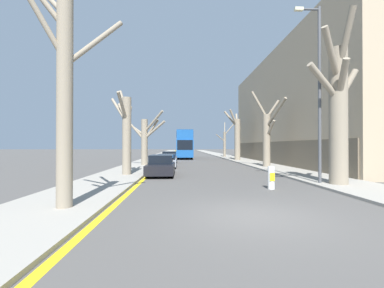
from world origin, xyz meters
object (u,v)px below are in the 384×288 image
(street_tree_left_0, at_px, (63,86))
(parked_car_0, at_px, (161,166))
(street_tree_left_2, at_px, (145,138))
(double_decker_bus, at_px, (184,143))
(lamp_post, at_px, (318,87))
(street_tree_left_1, at_px, (126,130))
(traffic_bollard, at_px, (271,178))
(street_tree_right_0, at_px, (338,108))
(street_tree_right_2, at_px, (237,137))
(street_tree_right_1, at_px, (267,135))
(street_tree_right_3, at_px, (225,142))
(parked_car_2, at_px, (169,158))
(parked_car_1, at_px, (167,161))

(street_tree_left_0, distance_m, parked_car_0, 10.56)
(street_tree_left_2, height_order, double_decker_bus, street_tree_left_2)
(double_decker_bus, distance_m, lamp_post, 30.23)
(street_tree_left_1, relative_size, traffic_bollard, 5.54)
(street_tree_right_0, distance_m, traffic_bollard, 5.01)
(street_tree_left_2, bearing_deg, street_tree_right_2, 39.56)
(street_tree_right_2, bearing_deg, traffic_bollard, -98.51)
(street_tree_right_1, relative_size, parked_car_0, 1.58)
(street_tree_right_0, bearing_deg, parked_car_0, 149.54)
(parked_car_0, bearing_deg, double_decker_bus, 85.46)
(lamp_post, bearing_deg, double_decker_bus, 102.64)
(lamp_post, bearing_deg, street_tree_right_3, 88.72)
(lamp_post, bearing_deg, traffic_bollard, -158.80)
(street_tree_right_3, height_order, lamp_post, lamp_post)
(parked_car_2, bearing_deg, lamp_post, -63.71)
(street_tree_left_0, bearing_deg, street_tree_left_1, 90.30)
(street_tree_left_2, bearing_deg, parked_car_2, 62.20)
(parked_car_0, bearing_deg, traffic_bollard, -47.03)
(street_tree_left_2, xyz_separation_m, double_decker_bus, (4.24, 16.48, -0.27))
(street_tree_right_0, height_order, parked_car_0, street_tree_right_0)
(street_tree_right_2, height_order, traffic_bollard, street_tree_right_2)
(parked_car_0, bearing_deg, street_tree_right_3, 71.63)
(street_tree_right_3, distance_m, parked_car_1, 23.41)
(parked_car_0, relative_size, lamp_post, 0.49)
(street_tree_left_1, relative_size, lamp_post, 0.64)
(street_tree_left_1, bearing_deg, street_tree_right_1, 26.73)
(street_tree_right_1, xyz_separation_m, double_decker_bus, (-7.47, 18.86, -0.50))
(street_tree_left_2, relative_size, street_tree_right_1, 0.76)
(parked_car_0, distance_m, lamp_post, 10.83)
(parked_car_0, height_order, parked_car_2, parked_car_0)
(street_tree_right_0, bearing_deg, traffic_bollard, -170.68)
(street_tree_right_3, bearing_deg, parked_car_0, -108.37)
(street_tree_right_1, relative_size, double_decker_bus, 0.65)
(parked_car_1, bearing_deg, street_tree_right_1, -5.57)
(street_tree_right_3, bearing_deg, traffic_bollard, -96.09)
(street_tree_left_1, height_order, street_tree_right_3, street_tree_right_3)
(street_tree_left_0, xyz_separation_m, parked_car_0, (2.33, 9.76, -3.29))
(double_decker_bus, distance_m, parked_car_1, 18.14)
(street_tree_right_2, xyz_separation_m, lamp_post, (-0.62, -22.38, 1.82))
(street_tree_left_2, bearing_deg, parked_car_0, -73.91)
(street_tree_left_1, relative_size, parked_car_0, 1.30)
(street_tree_left_2, relative_size, lamp_post, 0.59)
(street_tree_right_3, height_order, traffic_bollard, street_tree_right_3)
(street_tree_right_0, relative_size, street_tree_right_1, 1.18)
(parked_car_0, height_order, traffic_bollard, parked_car_0)
(street_tree_left_1, height_order, double_decker_bus, street_tree_left_1)
(street_tree_right_0, bearing_deg, street_tree_right_3, 90.03)
(street_tree_left_0, distance_m, traffic_bollard, 9.43)
(street_tree_right_1, bearing_deg, parked_car_0, -149.27)
(street_tree_left_2, height_order, street_tree_right_3, street_tree_right_3)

